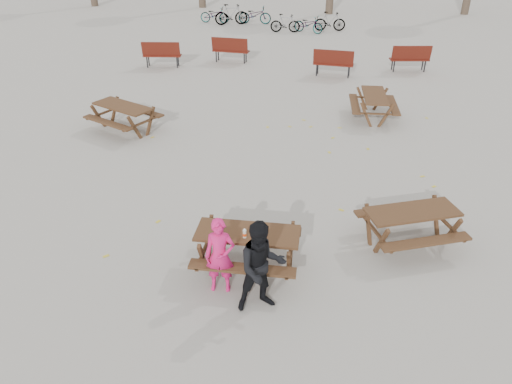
# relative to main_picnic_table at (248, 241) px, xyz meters

# --- Properties ---
(ground) EXTENTS (80.00, 80.00, 0.00)m
(ground) POSITION_rel_main_picnic_table_xyz_m (0.00, 0.00, -0.59)
(ground) COLOR gray
(ground) RESTS_ON ground
(main_picnic_table) EXTENTS (1.80, 1.45, 0.78)m
(main_picnic_table) POSITION_rel_main_picnic_table_xyz_m (0.00, 0.00, 0.00)
(main_picnic_table) COLOR #382314
(main_picnic_table) RESTS_ON ground
(food_tray) EXTENTS (0.18, 0.11, 0.03)m
(food_tray) POSITION_rel_main_picnic_table_xyz_m (0.22, -0.08, 0.21)
(food_tray) COLOR white
(food_tray) RESTS_ON main_picnic_table
(bread_roll) EXTENTS (0.14, 0.06, 0.05)m
(bread_roll) POSITION_rel_main_picnic_table_xyz_m (0.22, -0.08, 0.25)
(bread_roll) COLOR tan
(bread_roll) RESTS_ON food_tray
(soda_bottle) EXTENTS (0.07, 0.07, 0.17)m
(soda_bottle) POSITION_rel_main_picnic_table_xyz_m (-0.03, -0.17, 0.26)
(soda_bottle) COLOR silver
(soda_bottle) RESTS_ON main_picnic_table
(child) EXTENTS (0.53, 0.38, 1.38)m
(child) POSITION_rel_main_picnic_table_xyz_m (-0.36, -0.62, 0.10)
(child) COLOR #E11C6B
(child) RESTS_ON ground
(adult) EXTENTS (0.95, 0.86, 1.61)m
(adult) POSITION_rel_main_picnic_table_xyz_m (0.37, -0.95, 0.22)
(adult) COLOR black
(adult) RESTS_ON ground
(picnic_table_east) EXTENTS (2.11, 1.92, 0.74)m
(picnic_table_east) POSITION_rel_main_picnic_table_xyz_m (2.93, 1.18, -0.22)
(picnic_table_east) COLOR #382314
(picnic_table_east) RESTS_ON ground
(picnic_table_north) EXTENTS (2.25, 2.09, 0.77)m
(picnic_table_north) POSITION_rel_main_picnic_table_xyz_m (-4.49, 5.68, -0.20)
(picnic_table_north) COLOR #382314
(picnic_table_north) RESTS_ON ground
(picnic_table_far) EXTENTS (1.46, 1.77, 0.74)m
(picnic_table_far) POSITION_rel_main_picnic_table_xyz_m (2.63, 7.74, -0.22)
(picnic_table_far) COLOR #382314
(picnic_table_far) RESTS_ON ground
(park_bench_row) EXTENTS (11.31, 1.99, 1.03)m
(park_bench_row) POSITION_rel_main_picnic_table_xyz_m (-0.65, 12.61, -0.07)
(park_bench_row) COLOR #5E1D12
(park_bench_row) RESTS_ON ground
(bicycle_row) EXTENTS (7.95, 2.68, 1.07)m
(bicycle_row) POSITION_rel_main_picnic_table_xyz_m (-2.31, 20.21, -0.12)
(bicycle_row) COLOR black
(bicycle_row) RESTS_ON ground
(fallen_leaves) EXTENTS (11.00, 11.00, 0.01)m
(fallen_leaves) POSITION_rel_main_picnic_table_xyz_m (0.50, 2.50, -0.58)
(fallen_leaves) COLOR gold
(fallen_leaves) RESTS_ON ground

